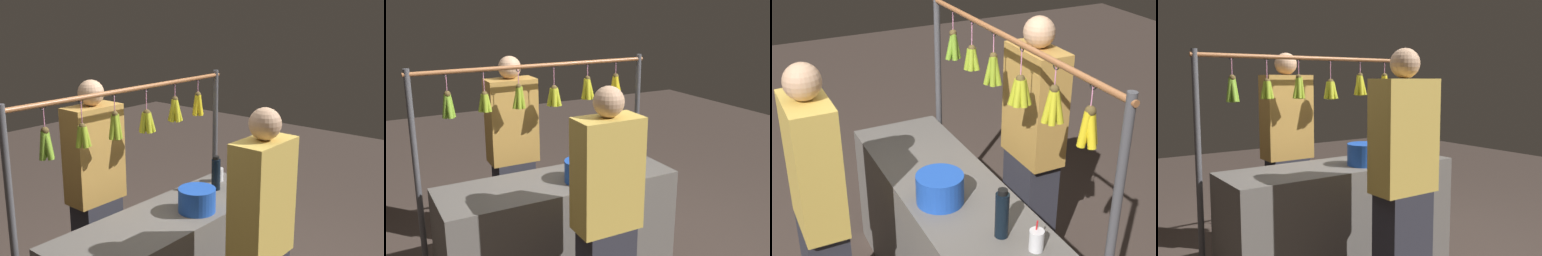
% 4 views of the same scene
% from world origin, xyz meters
% --- Properties ---
extents(market_counter, '(1.81, 0.58, 0.85)m').
position_xyz_m(market_counter, '(0.00, 0.00, 0.42)').
color(market_counter, '#66605B').
rests_on(market_counter, ground).
extents(display_rack, '(1.98, 0.12, 1.70)m').
position_xyz_m(display_rack, '(-0.02, -0.36, 1.22)').
color(display_rack, '#4C4C51').
rests_on(display_rack, ground).
extents(water_bottle, '(0.07, 0.07, 0.27)m').
position_xyz_m(water_bottle, '(-0.55, -0.04, 0.98)').
color(water_bottle, black).
rests_on(water_bottle, market_counter).
extents(blue_bucket, '(0.26, 0.26, 0.16)m').
position_xyz_m(blue_bucket, '(-0.14, 0.11, 0.93)').
color(blue_bucket, blue).
rests_on(blue_bucket, market_counter).
extents(drink_cup, '(0.07, 0.07, 0.16)m').
position_xyz_m(drink_cup, '(-0.71, -0.13, 0.90)').
color(drink_cup, silver).
rests_on(drink_cup, market_counter).
extents(vendor_person, '(0.41, 0.22, 1.72)m').
position_xyz_m(vendor_person, '(0.13, -0.64, 0.85)').
color(vendor_person, '#2D2D38').
rests_on(vendor_person, ground).
extents(customer_person, '(0.40, 0.22, 1.68)m').
position_xyz_m(customer_person, '(0.02, 0.72, 0.83)').
color(customer_person, '#2D2D38').
rests_on(customer_person, ground).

